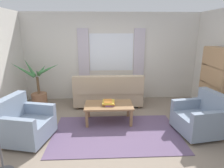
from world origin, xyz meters
name	(u,v)px	position (x,y,z in m)	size (l,w,h in m)	color
ground_plane	(116,133)	(0.00, 0.00, 0.00)	(6.24, 6.24, 0.00)	gray
wall_back	(111,57)	(0.00, 2.26, 1.30)	(5.32, 0.12, 2.60)	silver
window_with_curtains	(111,52)	(0.00, 2.18, 1.45)	(1.98, 0.07, 1.40)	white
area_rug	(116,133)	(0.00, 0.00, 0.01)	(2.62, 1.62, 0.01)	#604C6B
couch	(108,93)	(-0.12, 1.60, 0.37)	(1.90, 0.82, 0.92)	tan
armchair_left	(24,124)	(-1.79, -0.17, 0.35)	(0.99, 1.00, 0.88)	gray
armchair_right	(201,118)	(1.74, -0.07, 0.35)	(0.94, 0.96, 0.88)	gray
coffee_table	(109,107)	(-0.14, 0.54, 0.38)	(1.10, 0.64, 0.44)	olive
book_stack_on_table	(108,102)	(-0.14, 0.55, 0.48)	(0.30, 0.35, 0.09)	#7F478C
potted_plant	(38,90)	(-2.10, 1.68, 0.46)	(1.19, 0.92, 1.33)	#9E6B4C
bookshelf	(215,88)	(2.34, 0.59, 0.80)	(0.30, 0.94, 1.72)	#A87F56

